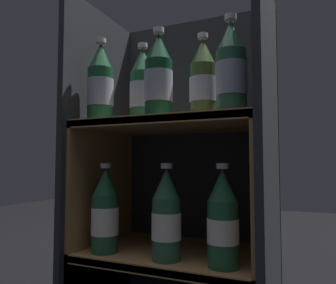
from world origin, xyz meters
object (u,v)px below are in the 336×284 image
object	(u,v)px
bottle_lower_front_0	(105,213)
bottle_lower_front_1	(166,217)
bottle_upper_front_2	(231,71)
bottle_lower_front_2	(223,221)
bottle_upper_back_0	(142,89)
bottle_upper_back_1	(203,82)
bottle_upper_front_0	(100,86)
bottle_upper_front_1	(158,79)

from	to	relation	value
bottle_lower_front_0	bottle_lower_front_1	world-z (taller)	same
bottle_upper_front_2	bottle_lower_front_2	distance (m)	0.37
bottle_upper_back_0	bottle_lower_front_1	bearing A→B (deg)	-35.78
bottle_upper_back_1	bottle_lower_front_0	size ratio (longest dim) A/B	1.00
bottle_upper_front_0	bottle_lower_front_0	bearing A→B (deg)	0.00
bottle_upper_front_2	bottle_upper_back_0	size ratio (longest dim) A/B	1.00
bottle_lower_front_0	bottle_upper_back_1	bearing A→B (deg)	17.72
bottle_upper_front_0	bottle_upper_back_0	size ratio (longest dim) A/B	1.00
bottle_upper_back_0	bottle_lower_front_0	distance (m)	0.39
bottle_upper_back_0	bottle_lower_front_1	size ratio (longest dim) A/B	1.00
bottle_upper_front_0	bottle_upper_front_2	size ratio (longest dim) A/B	1.00
bottle_upper_back_0	bottle_lower_front_2	world-z (taller)	bottle_upper_back_0
bottle_upper_back_1	bottle_lower_front_1	bearing A→B (deg)	-131.69
bottle_upper_back_0	bottle_upper_front_0	bearing A→B (deg)	-138.01
bottle_upper_front_0	bottle_lower_front_1	xyz separation A→B (m)	(0.22, 0.00, -0.38)
bottle_upper_front_0	bottle_upper_front_2	world-z (taller)	same
bottle_lower_front_1	bottle_upper_back_1	bearing A→B (deg)	48.31
bottle_lower_front_1	bottle_upper_front_0	bearing A→B (deg)	180.00
bottle_upper_front_0	bottle_upper_back_0	distance (m)	0.13
bottle_lower_front_0	bottle_lower_front_1	bearing A→B (deg)	-0.00
bottle_upper_front_1	bottle_lower_front_2	size ratio (longest dim) A/B	1.00
bottle_lower_front_2	bottle_upper_back_1	bearing A→B (deg)	131.03
bottle_upper_front_0	bottle_upper_back_1	bearing A→B (deg)	16.44
bottle_upper_back_1	bottle_lower_front_1	xyz separation A→B (m)	(-0.08, -0.09, -0.38)
bottle_upper_front_1	bottle_lower_front_1	xyz separation A→B (m)	(0.02, 0.00, -0.37)
bottle_upper_back_0	bottle_upper_front_2	bearing A→B (deg)	-16.19
bottle_upper_back_1	bottle_lower_front_2	size ratio (longest dim) A/B	1.00
bottle_upper_back_0	bottle_upper_back_1	distance (m)	0.20
bottle_upper_back_0	bottle_upper_back_1	world-z (taller)	same
bottle_upper_back_1	bottle_lower_front_2	world-z (taller)	bottle_upper_back_1
bottle_upper_front_1	bottle_upper_front_0	bearing A→B (deg)	180.00
bottle_upper_front_2	bottle_lower_front_1	bearing A→B (deg)	-180.00
bottle_upper_front_0	bottle_lower_front_2	size ratio (longest dim) A/B	1.00
bottle_upper_front_1	bottle_upper_back_1	distance (m)	0.13
bottle_upper_front_1	bottle_lower_front_1	size ratio (longest dim) A/B	1.00
bottle_upper_back_1	bottle_upper_front_2	bearing A→B (deg)	-40.59
bottle_upper_back_0	bottle_lower_front_0	size ratio (longest dim) A/B	1.00
bottle_upper_front_2	bottle_lower_front_0	bearing A→B (deg)	180.00
bottle_upper_front_1	bottle_lower_front_1	bearing A→B (deg)	0.00
bottle_lower_front_1	bottle_lower_front_0	bearing A→B (deg)	180.00
bottle_lower_front_1	bottle_lower_front_2	world-z (taller)	same
bottle_upper_front_2	bottle_upper_back_1	size ratio (longest dim) A/B	1.00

